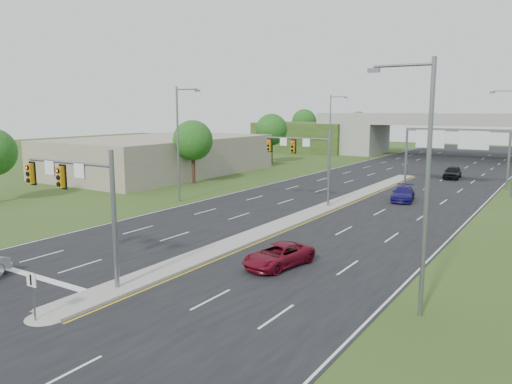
{
  "coord_description": "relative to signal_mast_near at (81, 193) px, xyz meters",
  "views": [
    {
      "loc": [
        18.58,
        -16.2,
        8.92
      ],
      "look_at": [
        -0.52,
        13.6,
        3.0
      ],
      "focal_mm": 35.0,
      "sensor_mm": 36.0,
      "label": 1
    }
  ],
  "objects": [
    {
      "name": "tree_back_a",
      "position": [
        -35.74,
        94.07,
        1.11
      ],
      "size": [
        6.0,
        6.0,
        8.85
      ],
      "color": "#382316",
      "rests_on": "ground"
    },
    {
      "name": "ground",
      "position": [
        2.26,
        0.07,
        -4.73
      ],
      "size": [
        240.0,
        240.0,
        0.0
      ],
      "primitive_type": "plane",
      "color": "#2D4217",
      "rests_on": "ground"
    },
    {
      "name": "tree_l_near",
      "position": [
        -17.74,
        30.07,
        0.45
      ],
      "size": [
        4.8,
        4.8,
        7.6
      ],
      "color": "#382316",
      "rests_on": "ground"
    },
    {
      "name": "lightpole_l_far",
      "position": [
        -11.03,
        55.07,
        1.38
      ],
      "size": [
        2.85,
        0.25,
        11.0
      ],
      "color": "slate",
      "rests_on": "ground"
    },
    {
      "name": "median",
      "position": [
        2.26,
        23.07,
        -4.63
      ],
      "size": [
        2.0,
        54.0,
        0.16
      ],
      "primitive_type": "cube",
      "color": "gray",
      "rests_on": "road"
    },
    {
      "name": "commercial_building",
      "position": [
        -27.74,
        35.07,
        -2.23
      ],
      "size": [
        18.0,
        30.0,
        5.0
      ],
      "primitive_type": "cube",
      "color": "gray",
      "rests_on": "ground"
    },
    {
      "name": "lane_markings",
      "position": [
        1.66,
        28.99,
        -4.7
      ],
      "size": [
        23.72,
        160.0,
        0.01
      ],
      "color": "gold",
      "rests_on": "road"
    },
    {
      "name": "overpass",
      "position": [
        2.26,
        80.07,
        -1.17
      ],
      "size": [
        80.0,
        14.0,
        8.1
      ],
      "color": "gray",
      "rests_on": "ground"
    },
    {
      "name": "tree_l_mid",
      "position": [
        -21.74,
        55.07,
        0.78
      ],
      "size": [
        5.2,
        5.2,
        8.12
      ],
      "color": "#382316",
      "rests_on": "ground"
    },
    {
      "name": "lightpole_r_near",
      "position": [
        15.56,
        5.07,
        1.38
      ],
      "size": [
        2.85,
        0.25,
        11.0
      ],
      "color": "slate",
      "rests_on": "ground"
    },
    {
      "name": "lightpole_l_mid",
      "position": [
        -11.03,
        20.07,
        1.38
      ],
      "size": [
        2.85,
        0.25,
        11.0
      ],
      "color": "slate",
      "rests_on": "ground"
    },
    {
      "name": "sign_gantry",
      "position": [
        8.95,
        44.99,
        0.51
      ],
      "size": [
        11.58,
        0.44,
        6.67
      ],
      "color": "slate",
      "rests_on": "ground"
    },
    {
      "name": "tree_back_b",
      "position": [
        -21.74,
        94.07,
        0.78
      ],
      "size": [
        5.6,
        5.6,
        8.32
      ],
      "color": "#382316",
      "rests_on": "ground"
    },
    {
      "name": "signal_mast_far",
      "position": [
        0.0,
        25.0,
        0.0
      ],
      "size": [
        6.62,
        0.6,
        7.0
      ],
      "color": "slate",
      "rests_on": "ground"
    },
    {
      "name": "car_far_a",
      "position": [
        7.12,
        7.66,
        -4.06
      ],
      "size": [
        2.92,
        4.96,
        1.29
      ],
      "primitive_type": "imported",
      "rotation": [
        0.0,
        0.0,
        -0.18
      ],
      "color": "maroon",
      "rests_on": "road"
    },
    {
      "name": "signal_mast_near",
      "position": [
        0.0,
        0.0,
        0.0
      ],
      "size": [
        6.62,
        0.6,
        7.0
      ],
      "color": "slate",
      "rests_on": "ground"
    },
    {
      "name": "road",
      "position": [
        2.26,
        35.07,
        -4.72
      ],
      "size": [
        24.0,
        160.0,
        0.02
      ],
      "primitive_type": "cube",
      "color": "black",
      "rests_on": "ground"
    },
    {
      "name": "median_nose",
      "position": [
        2.26,
        -3.93,
        -4.63
      ],
      "size": [
        2.0,
        2.0,
        0.16
      ],
      "primitive_type": "cone",
      "color": "gray",
      "rests_on": "road"
    },
    {
      "name": "car_far_c",
      "position": [
        7.76,
        51.28,
        -3.9
      ],
      "size": [
        2.22,
        4.85,
        1.61
      ],
      "primitive_type": "imported",
      "rotation": [
        0.0,
        0.0,
        0.07
      ],
      "color": "black",
      "rests_on": "road"
    },
    {
      "name": "keep_right_sign",
      "position": [
        2.26,
        -4.45,
        -3.21
      ],
      "size": [
        0.6,
        0.13,
        2.2
      ],
      "color": "slate",
      "rests_on": "ground"
    },
    {
      "name": "car_far_b",
      "position": [
        7.02,
        32.13,
        -4.0
      ],
      "size": [
        2.84,
        5.11,
        1.4
      ],
      "primitive_type": "imported",
      "rotation": [
        0.0,
        0.0,
        0.19
      ],
      "color": "#140E56",
      "rests_on": "road"
    }
  ]
}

